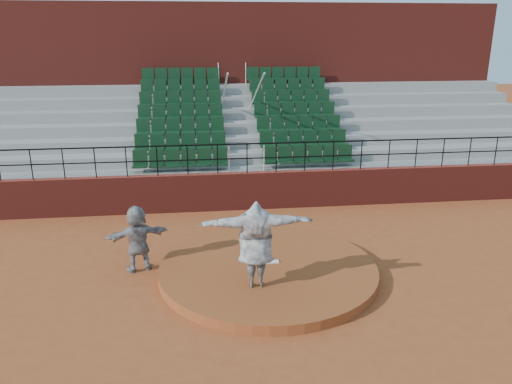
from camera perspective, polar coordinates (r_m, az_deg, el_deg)
ground at (r=12.87m, az=1.37°, el=-9.36°), size 90.00×90.00×0.00m
pitchers_mound at (r=12.81m, az=1.37°, el=-8.86°), size 5.50×5.50×0.25m
pitching_rubber at (r=12.88m, az=1.28°, el=-8.01°), size 0.60×0.15×0.03m
boundary_wall at (r=17.22m, az=-1.01°, el=0.15°), size 24.00×0.30×1.30m
wall_railing at (r=16.85m, az=-1.03°, el=4.62°), size 24.04×0.05×1.03m
seating_deck at (r=20.52m, az=-2.09°, el=5.33°), size 24.00×5.97×4.63m
press_box_facade at (r=24.09m, az=-2.98°, el=12.26°), size 24.00×3.00×7.10m
pitcher at (r=11.38m, az=-0.03°, el=-5.96°), size 2.56×0.73×2.07m
fielder at (r=13.08m, az=-13.38°, el=-5.18°), size 1.70×0.94×1.74m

